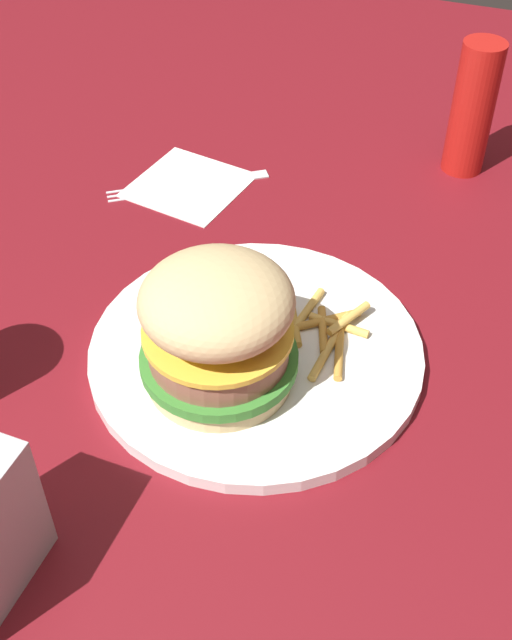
% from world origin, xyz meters
% --- Properties ---
extents(ground_plane, '(1.60, 1.60, 0.00)m').
position_xyz_m(ground_plane, '(0.00, 0.00, 0.00)').
color(ground_plane, maroon).
extents(plate, '(0.28, 0.28, 0.01)m').
position_xyz_m(plate, '(0.01, 0.01, 0.01)').
color(plate, white).
rests_on(plate, ground_plane).
extents(sandwich, '(0.12, 0.12, 0.11)m').
position_xyz_m(sandwich, '(-0.03, 0.03, 0.07)').
color(sandwich, tan).
rests_on(sandwich, plate).
extents(fries_pile, '(0.10, 0.08, 0.01)m').
position_xyz_m(fries_pile, '(0.04, -0.03, 0.02)').
color(fries_pile, gold).
rests_on(fries_pile, plate).
extents(napkin, '(0.13, 0.13, 0.00)m').
position_xyz_m(napkin, '(0.22, 0.17, 0.00)').
color(napkin, white).
rests_on(napkin, ground_plane).
extents(fork, '(0.11, 0.15, 0.00)m').
position_xyz_m(fork, '(0.22, 0.17, 0.00)').
color(fork, silver).
rests_on(fork, napkin).
extents(ketchup_bottle, '(0.04, 0.04, 0.14)m').
position_xyz_m(ketchup_bottle, '(0.35, -0.10, 0.07)').
color(ketchup_bottle, '#B21914').
rests_on(ketchup_bottle, ground_plane).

